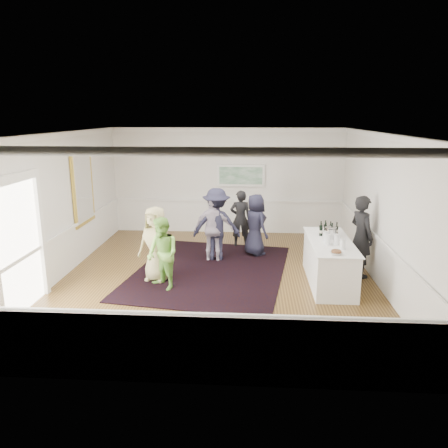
# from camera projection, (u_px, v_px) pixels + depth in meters

# --- Properties ---
(floor) EXTENTS (8.00, 8.00, 0.00)m
(floor) POSITION_uv_depth(u_px,v_px,m) (217.00, 278.00, 9.81)
(floor) COLOR brown
(floor) RESTS_ON ground
(ceiling) EXTENTS (7.00, 8.00, 0.02)m
(ceiling) POSITION_uv_depth(u_px,v_px,m) (217.00, 133.00, 9.03)
(ceiling) COLOR white
(ceiling) RESTS_ON wall_back
(wall_left) EXTENTS (0.02, 8.00, 3.20)m
(wall_left) POSITION_uv_depth(u_px,v_px,m) (59.00, 206.00, 9.64)
(wall_left) COLOR white
(wall_left) RESTS_ON floor
(wall_right) EXTENTS (0.02, 8.00, 3.20)m
(wall_right) POSITION_uv_depth(u_px,v_px,m) (382.00, 210.00, 9.20)
(wall_right) COLOR white
(wall_right) RESTS_ON floor
(wall_back) EXTENTS (7.00, 0.02, 3.20)m
(wall_back) POSITION_uv_depth(u_px,v_px,m) (228.00, 181.00, 13.29)
(wall_back) COLOR white
(wall_back) RESTS_ON floor
(wall_front) EXTENTS (7.00, 0.02, 3.20)m
(wall_front) POSITION_uv_depth(u_px,v_px,m) (192.00, 273.00, 5.55)
(wall_front) COLOR white
(wall_front) RESTS_ON floor
(wainscoting) EXTENTS (7.00, 8.00, 1.00)m
(wainscoting) POSITION_uv_depth(u_px,v_px,m) (217.00, 257.00, 9.68)
(wainscoting) COLOR white
(wainscoting) RESTS_ON floor
(mirror) EXTENTS (0.05, 1.25, 1.85)m
(mirror) POSITION_uv_depth(u_px,v_px,m) (83.00, 188.00, 10.85)
(mirror) COLOR gold
(mirror) RESTS_ON wall_left
(doorway) EXTENTS (0.10, 1.78, 2.56)m
(doorway) POSITION_uv_depth(u_px,v_px,m) (18.00, 237.00, 7.84)
(doorway) COLOR white
(doorway) RESTS_ON wall_left
(landscape_painting) EXTENTS (1.44, 0.06, 0.66)m
(landscape_painting) POSITION_uv_depth(u_px,v_px,m) (241.00, 176.00, 13.17)
(landscape_painting) COLOR white
(landscape_painting) RESTS_ON wall_back
(area_rug) EXTENTS (3.97, 4.85, 0.02)m
(area_rug) POSITION_uv_depth(u_px,v_px,m) (210.00, 271.00, 10.23)
(area_rug) COLOR black
(area_rug) RESTS_ON floor
(serving_table) EXTENTS (0.89, 2.35, 0.95)m
(serving_table) POSITION_uv_depth(u_px,v_px,m) (329.00, 262.00, 9.41)
(serving_table) COLOR white
(serving_table) RESTS_ON floor
(bartender) EXTENTS (0.69, 0.80, 1.85)m
(bartender) POSITION_uv_depth(u_px,v_px,m) (361.00, 236.00, 9.74)
(bartender) COLOR black
(bartender) RESTS_ON floor
(guest_tan) EXTENTS (0.94, 0.75, 1.66)m
(guest_tan) POSITION_uv_depth(u_px,v_px,m) (156.00, 244.00, 9.48)
(guest_tan) COLOR tan
(guest_tan) RESTS_ON floor
(guest_green) EXTENTS (0.93, 0.94, 1.53)m
(guest_green) POSITION_uv_depth(u_px,v_px,m) (163.00, 254.00, 9.03)
(guest_green) COLOR #7ABC4B
(guest_green) RESTS_ON floor
(guest_lilac) EXTENTS (0.98, 0.46, 1.64)m
(guest_lilac) POSITION_uv_depth(u_px,v_px,m) (214.00, 229.00, 10.80)
(guest_lilac) COLOR silver
(guest_lilac) RESTS_ON floor
(guest_dark_a) EXTENTS (1.19, 0.70, 1.82)m
(guest_dark_a) POSITION_uv_depth(u_px,v_px,m) (217.00, 224.00, 10.85)
(guest_dark_a) COLOR #1D1D30
(guest_dark_a) RESTS_ON floor
(guest_dark_b) EXTENTS (0.60, 0.42, 1.57)m
(guest_dark_b) POSITION_uv_depth(u_px,v_px,m) (240.00, 218.00, 12.01)
(guest_dark_b) COLOR black
(guest_dark_b) RESTS_ON floor
(guest_navy) EXTENTS (0.87, 0.93, 1.60)m
(guest_navy) POSITION_uv_depth(u_px,v_px,m) (256.00, 225.00, 11.25)
(guest_navy) COLOR #1D1D30
(guest_navy) RESTS_ON floor
(wine_bottles) EXTENTS (0.43, 0.35, 0.31)m
(wine_bottles) POSITION_uv_depth(u_px,v_px,m) (328.00, 228.00, 9.73)
(wine_bottles) COLOR black
(wine_bottles) RESTS_ON serving_table
(juice_pitchers) EXTENTS (0.37, 0.63, 0.24)m
(juice_pitchers) POSITION_uv_depth(u_px,v_px,m) (333.00, 239.00, 8.97)
(juice_pitchers) COLOR #6EB741
(juice_pitchers) RESTS_ON serving_table
(ice_bucket) EXTENTS (0.26, 0.26, 0.25)m
(ice_bucket) POSITION_uv_depth(u_px,v_px,m) (331.00, 233.00, 9.47)
(ice_bucket) COLOR silver
(ice_bucket) RESTS_ON serving_table
(nut_bowl) EXTENTS (0.23, 0.23, 0.07)m
(nut_bowl) POSITION_uv_depth(u_px,v_px,m) (336.00, 253.00, 8.39)
(nut_bowl) COLOR white
(nut_bowl) RESTS_ON serving_table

